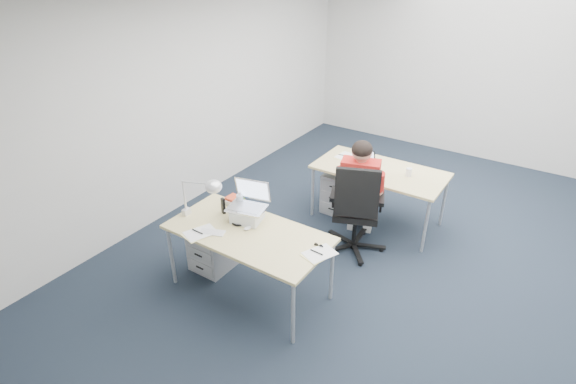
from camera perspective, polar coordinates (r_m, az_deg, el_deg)
The scene contains 24 objects.
floor at distance 5.33m, azimuth 14.05°, elevation -8.55°, with size 7.00×7.00×0.00m, color black.
room at distance 4.54m, azimuth 16.61°, elevation 9.01°, with size 6.02×7.02×2.80m.
desk_near at distance 4.40m, azimuth -5.06°, elevation -5.54°, with size 1.60×0.80×0.73m.
desk_far at distance 5.70m, azimuth 11.56°, elevation 2.40°, with size 1.60×0.80×0.73m.
office_chair at distance 5.24m, azimuth 8.47°, elevation -4.32°, with size 0.95×0.95×1.15m.
seated_person at distance 5.22m, azimuth 9.14°, elevation 0.05°, with size 0.55×0.80×1.35m.
drawer_pedestal_near at distance 5.04m, azimuth -9.25°, elevation -6.54°, with size 0.40×0.50×0.55m, color #9D9FA2.
drawer_pedestal_far at distance 6.06m, azimuth 6.85°, elevation 0.14°, with size 0.40×0.50×0.55m, color #9D9FA2.
silver_laptop at distance 4.45m, azimuth -5.28°, elevation -1.46°, with size 0.37×0.29×0.39m, color silver, non-canonical shape.
wireless_keyboard at distance 4.40m, azimuth -9.62°, elevation -5.05°, with size 0.25×0.10×0.01m, color white.
computer_mouse at distance 4.40m, azimuth -5.16°, elevation -4.61°, with size 0.05×0.08×0.03m, color white.
headphones at distance 4.51m, azimuth -6.22°, elevation -3.69°, with size 0.21×0.16×0.03m, color black, non-canonical shape.
can_koozie at distance 4.50m, azimuth -4.81°, elevation -3.12°, with size 0.07×0.07×0.11m, color #162645.
water_bottle at distance 4.63m, azimuth -6.10°, elevation -1.33°, with size 0.08×0.08×0.24m, color silver.
bear_figurine at distance 4.71m, azimuth -5.84°, elevation -1.22°, with size 0.09×0.07×0.17m, color #1F6E1D, non-canonical shape.
book_stack at distance 4.81m, azimuth -6.75°, elevation -1.15°, with size 0.19×0.14×0.08m, color silver.
cordless_phone at distance 4.66m, azimuth -8.22°, elevation -1.75°, with size 0.05×0.03×0.17m, color black.
papers_left at distance 4.41m, azimuth -11.24°, elevation -5.14°, with size 0.20×0.29×0.01m, color #FAEC90.
papers_right at distance 4.07m, azimuth 3.88°, elevation -7.83°, with size 0.20×0.28×0.01m, color #FAEC90.
sunglasses at distance 4.16m, azimuth 3.91°, elevation -6.81°, with size 0.09×0.04×0.02m, color black, non-canonical shape.
desk_lamp at distance 4.51m, azimuth -11.66°, elevation -0.50°, with size 0.47×0.17×0.53m, color silver, non-canonical shape.
dark_laptop at distance 5.73m, azimuth 9.26°, elevation 4.45°, with size 0.29×0.28×0.21m, color black, non-canonical shape.
far_cup at distance 5.58m, azimuth 15.09°, elevation 2.45°, with size 0.07×0.07×0.10m, color white.
far_papers at distance 5.97m, azimuth 7.13°, elevation 4.55°, with size 0.18×0.26×0.01m, color white.
Camera 1 is at (1.21, -4.13, 3.15)m, focal length 28.00 mm.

